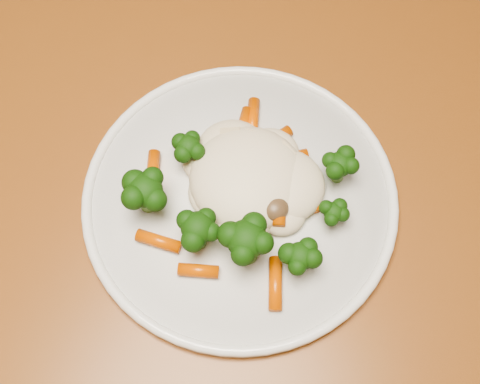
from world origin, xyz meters
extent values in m
plane|color=brown|center=(0.00, 0.00, 0.00)|extent=(3.00, 3.00, 0.00)
cube|color=brown|center=(0.19, -0.26, 0.73)|extent=(1.22, 0.85, 0.04)
cube|color=brown|center=(-0.36, 0.05, 0.35)|extent=(0.06, 0.06, 0.71)
cylinder|color=white|center=(0.18, -0.28, 0.76)|extent=(0.30, 0.30, 0.01)
ellipsoid|color=#F9E9C7|center=(0.18, -0.27, 0.79)|extent=(0.13, 0.12, 0.05)
ellipsoid|color=black|center=(0.11, -0.33, 0.78)|extent=(0.05, 0.05, 0.05)
ellipsoid|color=black|center=(0.17, -0.34, 0.78)|extent=(0.05, 0.05, 0.04)
ellipsoid|color=black|center=(0.21, -0.33, 0.79)|extent=(0.06, 0.06, 0.05)
ellipsoid|color=black|center=(0.26, -0.32, 0.78)|extent=(0.04, 0.04, 0.04)
ellipsoid|color=black|center=(0.27, -0.26, 0.78)|extent=(0.03, 0.03, 0.03)
ellipsoid|color=black|center=(0.25, -0.22, 0.78)|extent=(0.04, 0.04, 0.04)
ellipsoid|color=black|center=(0.12, -0.27, 0.78)|extent=(0.04, 0.04, 0.03)
cylinder|color=#E55E05|center=(0.15, -0.22, 0.77)|extent=(0.02, 0.05, 0.01)
cylinder|color=#E55E05|center=(0.20, -0.23, 0.77)|extent=(0.04, 0.04, 0.01)
cylinder|color=#E55E05|center=(0.24, -0.25, 0.77)|extent=(0.04, 0.04, 0.01)
cylinder|color=#E55E05|center=(0.10, -0.30, 0.77)|extent=(0.03, 0.04, 0.01)
cylinder|color=#E55E05|center=(0.14, -0.36, 0.77)|extent=(0.04, 0.02, 0.01)
cylinder|color=#E55E05|center=(0.18, -0.37, 0.77)|extent=(0.04, 0.03, 0.01)
cylinder|color=#E55E05|center=(0.25, -0.34, 0.77)|extent=(0.03, 0.05, 0.01)
cylinder|color=#E55E05|center=(0.22, -0.28, 0.78)|extent=(0.03, 0.05, 0.01)
cylinder|color=#E55E05|center=(0.18, -0.25, 0.78)|extent=(0.02, 0.04, 0.01)
cylinder|color=#E55E05|center=(0.15, -0.21, 0.77)|extent=(0.03, 0.05, 0.01)
cylinder|color=#E55E05|center=(0.18, -0.21, 0.77)|extent=(0.03, 0.04, 0.01)
ellipsoid|color=brown|center=(0.19, -0.26, 0.78)|extent=(0.02, 0.02, 0.02)
ellipsoid|color=brown|center=(0.22, -0.29, 0.78)|extent=(0.03, 0.03, 0.02)
ellipsoid|color=brown|center=(0.16, -0.27, 0.78)|extent=(0.02, 0.02, 0.02)
cube|color=#CBB587|center=(0.18, -0.23, 0.78)|extent=(0.03, 0.02, 0.01)
cube|color=#CBB587|center=(0.20, -0.23, 0.78)|extent=(0.02, 0.02, 0.01)
cube|color=#CBB587|center=(0.15, -0.24, 0.78)|extent=(0.02, 0.02, 0.01)
cube|color=#CBB587|center=(0.17, -0.23, 0.78)|extent=(0.02, 0.02, 0.01)
camera|label=1|loc=(0.30, -0.49, 1.28)|focal=45.00mm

